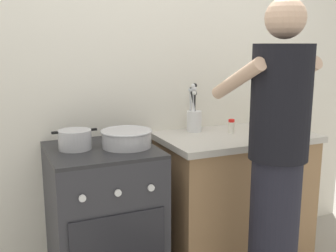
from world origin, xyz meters
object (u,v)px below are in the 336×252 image
Objects in this scene: pot at (75,140)px; spice_bottle at (231,126)px; stove_range at (104,222)px; oil_bottle at (266,117)px; mixing_bowl at (127,138)px; person at (277,166)px; utensil_crock at (194,116)px.

spice_bottle is at bearing 0.24° from pot.
stove_range is 9.74× the size of spice_bottle.
oil_bottle is at bearing -15.90° from spice_bottle.
mixing_bowl is (0.14, -0.03, 0.50)m from stove_range.
person is at bearing -100.32° from spice_bottle.
mixing_bowl is at bearing -12.50° from stove_range.
pot is at bearing -169.70° from utensil_crock.
stove_range is 2.76× the size of utensil_crock.
spice_bottle reaches higher than stove_range.
mixing_bowl reaches higher than spice_bottle.
mixing_bowl is at bearing -158.29° from utensil_crock.
person reaches higher than stove_range.
mixing_bowl is at bearing -179.58° from oil_bottle.
utensil_crock is 0.26m from spice_bottle.
utensil_crock is at bearing 15.18° from stove_range.
oil_bottle is 0.14× the size of person.
stove_range is at bearing -164.82° from utensil_crock.
pot is at bearing 177.27° from oil_bottle.
stove_range is 0.90m from utensil_crock.
mixing_bowl reaches higher than stove_range.
utensil_crock is at bearing 10.30° from pot.
spice_bottle is 0.38× the size of oil_bottle.
stove_range is 0.53m from pot.
oil_bottle is (0.22, -0.06, 0.06)m from spice_bottle.
utensil_crock is at bearing 21.71° from mixing_bowl.
stove_range is 3.60× the size of pot.
person is (0.92, -0.61, -0.10)m from pot.
person reaches higher than pot.
person reaches higher than spice_bottle.
pot reaches higher than mixing_bowl.
oil_bottle is 0.66m from person.
stove_range is at bearing 167.50° from mixing_bowl.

